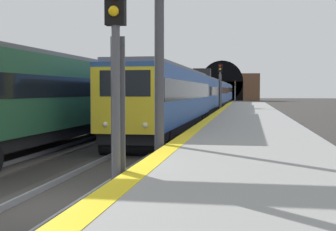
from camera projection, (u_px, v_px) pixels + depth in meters
name	position (u px, v px, depth m)	size (l,w,h in m)	color
ground_plane	(42.00, 211.00, 10.01)	(320.00, 320.00, 0.00)	#302D2B
platform_right	(250.00, 195.00, 9.26)	(112.00, 4.82, 1.02)	gray
platform_right_edge_strip	(144.00, 167.00, 9.59)	(112.00, 0.50, 0.01)	yellow
track_main_line	(42.00, 209.00, 10.01)	(160.00, 2.68, 0.21)	#383533
train_main_approaching	(210.00, 94.00, 55.22)	(77.91, 2.96, 4.76)	#264C99
train_adjacent_platform	(146.00, 93.00, 40.79)	(59.08, 3.43, 4.15)	#235638
railway_signal_near	(116.00, 84.00, 8.93)	(0.39, 0.38, 4.58)	#4C4C54
railway_signal_mid	(220.00, 86.00, 44.09)	(0.39, 0.38, 5.13)	#4C4C54
railway_signal_far	(235.00, 89.00, 102.83)	(0.39, 0.38, 4.88)	#4C4C54
overhead_signal_gantry	(30.00, 15.00, 14.13)	(0.70, 8.24, 6.45)	#3F3F47
tunnel_portal	(222.00, 87.00, 125.05)	(2.18, 20.00, 11.20)	brown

